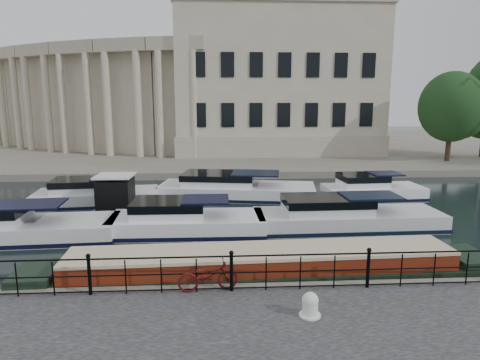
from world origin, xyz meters
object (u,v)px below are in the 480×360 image
object	(u,v)px
mooring_bollard	(310,305)
narrowboat	(262,274)
bicycle	(208,276)
harbour_hut	(116,196)

from	to	relation	value
mooring_bollard	narrowboat	world-z (taller)	narrowboat
bicycle	narrowboat	world-z (taller)	bicycle
bicycle	mooring_bollard	bearing A→B (deg)	-129.36
mooring_bollard	harbour_hut	bearing A→B (deg)	121.66
bicycle	harbour_hut	xyz separation A→B (m)	(-5.01, 10.75, -0.05)
mooring_bollard	narrowboat	distance (m)	3.32
harbour_hut	mooring_bollard	bearing A→B (deg)	-56.53
bicycle	narrowboat	bearing A→B (deg)	-56.06
mooring_bollard	harbour_hut	size ratio (longest dim) A/B	0.24
harbour_hut	bicycle	bearing A→B (deg)	-63.22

